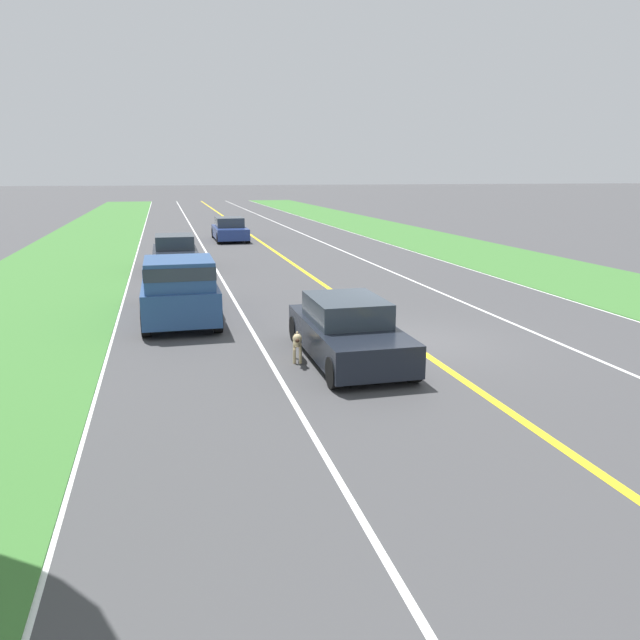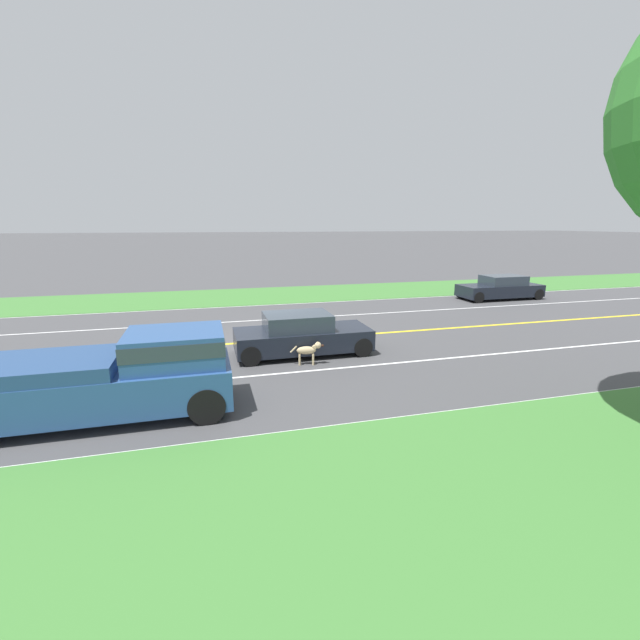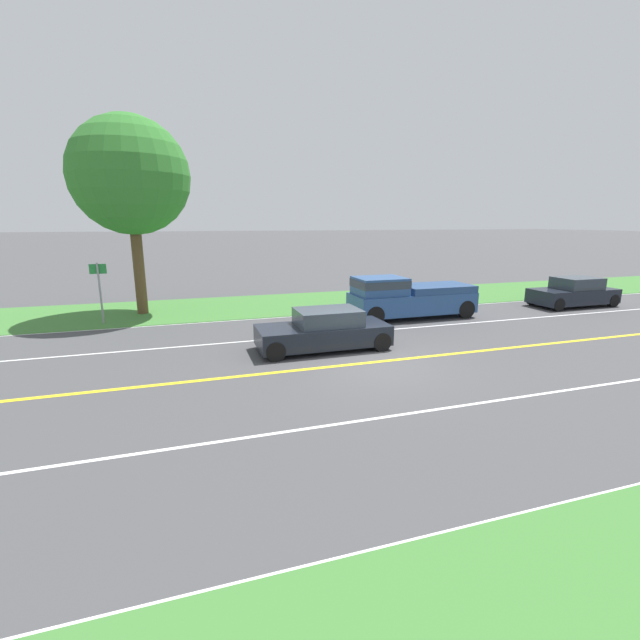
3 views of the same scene
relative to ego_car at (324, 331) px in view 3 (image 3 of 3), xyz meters
name	(u,v)px [view 3 (image 3 of 3)]	position (x,y,z in m)	size (l,w,h in m)	color
ground_plane	(371,363)	(-1.80, -0.91, -0.63)	(400.00, 400.00, 0.00)	#424244
centre_divider_line	(371,362)	(-1.80, -0.91, -0.62)	(0.18, 160.00, 0.01)	yellow
lane_edge_line_right	(308,315)	(5.20, -0.91, -0.62)	(0.14, 160.00, 0.01)	white
lane_edge_line_left	(564,505)	(-8.80, -0.91, -0.62)	(0.14, 160.00, 0.01)	white
lane_dash_same_dir	(333,334)	(1.70, -0.91, -0.62)	(0.10, 160.00, 0.01)	white
lane_dash_oncoming	(435,410)	(-5.30, -0.91, -0.62)	(0.10, 160.00, 0.01)	white
grass_verge_right	(292,303)	(8.20, -0.91, -0.61)	(6.00, 160.00, 0.03)	#3D7533
ego_car	(324,331)	(0.00, 0.00, 0.00)	(1.81, 4.34, 1.35)	black
dog	(315,328)	(1.12, -0.02, -0.18)	(0.34, 1.02, 0.72)	#D1B784
pickup_truck	(407,297)	(3.46, -4.97, 0.31)	(2.00, 5.48, 1.85)	#284C84
car_trailing_near	(574,293)	(3.36, -14.33, 0.04)	(1.85, 4.29, 1.44)	black
roadside_tree_right_near	(130,177)	(7.89, 6.25, 5.44)	(5.03, 5.03, 8.61)	brown
street_sign	(100,286)	(6.20, 7.65, 0.97)	(0.11, 0.64, 2.54)	gray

